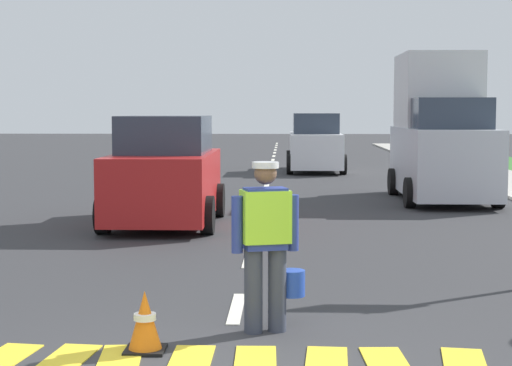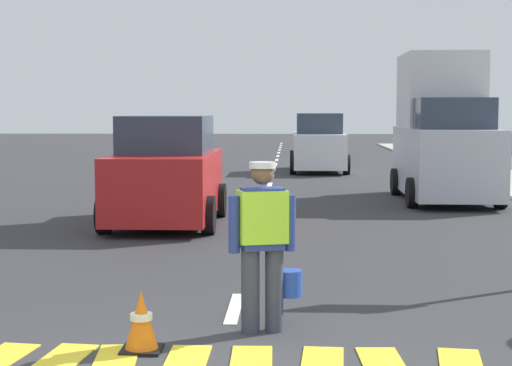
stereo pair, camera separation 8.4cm
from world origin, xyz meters
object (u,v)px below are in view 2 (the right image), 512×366
(traffic_cone_near, at_px, (141,321))
(car_oncoming_lead, at_px, (166,174))
(delivery_truck, at_px, (444,133))
(road_worker, at_px, (265,238))
(car_outgoing_far, at_px, (319,144))

(traffic_cone_near, bearing_deg, car_oncoming_lead, 96.98)
(traffic_cone_near, bearing_deg, delivery_truck, 68.65)
(traffic_cone_near, height_order, car_oncoming_lead, car_oncoming_lead)
(delivery_truck, bearing_deg, traffic_cone_near, -111.35)
(car_oncoming_lead, bearing_deg, road_worker, -74.48)
(road_worker, xyz_separation_m, car_outgoing_far, (1.23, 21.28, 0.02))
(road_worker, bearing_deg, car_outgoing_far, 86.69)
(delivery_truck, height_order, car_oncoming_lead, delivery_truck)
(road_worker, height_order, car_oncoming_lead, car_oncoming_lead)
(car_oncoming_lead, bearing_deg, car_outgoing_far, 76.37)
(delivery_truck, relative_size, car_oncoming_lead, 1.18)
(road_worker, height_order, delivery_truck, delivery_truck)
(delivery_truck, bearing_deg, car_oncoming_lead, -143.11)
(car_oncoming_lead, xyz_separation_m, car_outgoing_far, (3.33, 13.73, -0.00))
(traffic_cone_near, relative_size, delivery_truck, 0.12)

